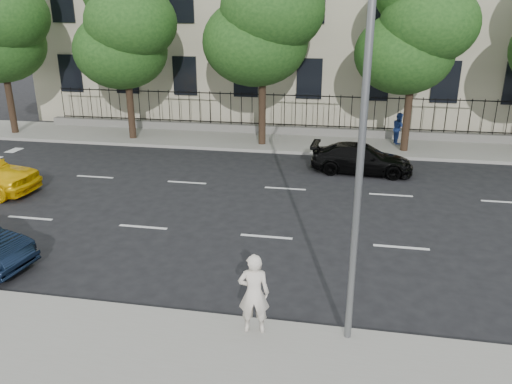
# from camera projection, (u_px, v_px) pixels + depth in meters

# --- Properties ---
(ground) EXTENTS (120.00, 120.00, 0.00)m
(ground) POSITION_uv_depth(u_px,v_px,m) (251.00, 277.00, 12.95)
(ground) COLOR black
(ground) RESTS_ON ground
(near_sidewalk) EXTENTS (60.00, 4.00, 0.15)m
(near_sidewalk) POSITION_uv_depth(u_px,v_px,m) (209.00, 380.00, 9.23)
(near_sidewalk) COLOR gray
(near_sidewalk) RESTS_ON ground
(far_sidewalk) EXTENTS (60.00, 4.00, 0.15)m
(far_sidewalk) POSITION_uv_depth(u_px,v_px,m) (303.00, 143.00, 25.87)
(far_sidewalk) COLOR gray
(far_sidewalk) RESTS_ON ground
(lane_markings) EXTENTS (49.60, 4.62, 0.01)m
(lane_markings) POSITION_uv_depth(u_px,v_px,m) (277.00, 210.00, 17.34)
(lane_markings) COLOR silver
(lane_markings) RESTS_ON ground
(iron_fence) EXTENTS (30.00, 0.50, 2.20)m
(iron_fence) POSITION_uv_depth(u_px,v_px,m) (306.00, 125.00, 27.25)
(iron_fence) COLOR slate
(iron_fence) RESTS_ON far_sidewalk
(street_light) EXTENTS (0.25, 3.32, 8.05)m
(street_light) POSITION_uv_depth(u_px,v_px,m) (365.00, 89.00, 9.14)
(street_light) COLOR slate
(street_light) RESTS_ON near_sidewalk
(tree_b) EXTENTS (5.53, 5.12, 8.97)m
(tree_b) POSITION_uv_depth(u_px,v_px,m) (126.00, 26.00, 24.86)
(tree_b) COLOR #382619
(tree_b) RESTS_ON far_sidewalk
(tree_c) EXTENTS (5.89, 5.50, 9.80)m
(tree_c) POSITION_uv_depth(u_px,v_px,m) (264.00, 14.00, 23.46)
(tree_c) COLOR #382619
(tree_c) RESTS_ON far_sidewalk
(tree_d) EXTENTS (5.34, 4.94, 8.84)m
(tree_d) POSITION_uv_depth(u_px,v_px,m) (417.00, 27.00, 22.45)
(tree_d) COLOR #382619
(tree_d) RESTS_ON far_sidewalk
(black_sedan) EXTENTS (4.37, 2.00, 1.24)m
(black_sedan) POSITION_uv_depth(u_px,v_px,m) (362.00, 159.00, 21.16)
(black_sedan) COLOR black
(black_sedan) RESTS_ON ground
(woman_near) EXTENTS (0.71, 0.52, 1.78)m
(woman_near) POSITION_uv_depth(u_px,v_px,m) (254.00, 293.00, 10.23)
(woman_near) COLOR silver
(woman_near) RESTS_ON near_sidewalk
(pedestrian_far) EXTENTS (0.74, 0.87, 1.57)m
(pedestrian_far) POSITION_uv_depth(u_px,v_px,m) (399.00, 128.00, 25.26)
(pedestrian_far) COLOR navy
(pedestrian_far) RESTS_ON far_sidewalk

